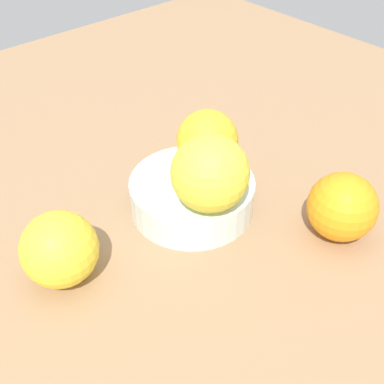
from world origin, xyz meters
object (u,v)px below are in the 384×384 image
orange_in_bowl_0 (207,141)px  orange_loose_0 (342,207)px  orange_in_bowl_1 (210,173)px  fruit_bowl (192,195)px  orange_loose_1 (60,249)px

orange_in_bowl_0 → orange_loose_0: size_ratio=0.94×
orange_in_bowl_0 → orange_in_bowl_1: 6.59cm
orange_in_bowl_1 → orange_loose_0: orange_in_bowl_1 is taller
fruit_bowl → orange_loose_1: bearing=87.6°
fruit_bowl → orange_in_bowl_0: orange_in_bowl_0 is taller
orange_in_bowl_0 → orange_loose_0: (-14.20, -5.73, -3.59)cm
fruit_bowl → orange_in_bowl_1: size_ratio=1.75×
fruit_bowl → orange_in_bowl_0: (0.98, -3.10, 5.40)cm
orange_in_bowl_0 → orange_loose_0: bearing=-158.0°
orange_in_bowl_1 → orange_loose_0: 14.24cm
orange_loose_1 → orange_loose_0: bearing=-119.3°
orange_in_bowl_1 → orange_loose_0: size_ratio=1.08×
fruit_bowl → orange_in_bowl_1: orange_in_bowl_1 is taller
orange_in_bowl_1 → fruit_bowl: bearing=-16.6°
orange_in_bowl_1 → orange_loose_1: size_ratio=1.07×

